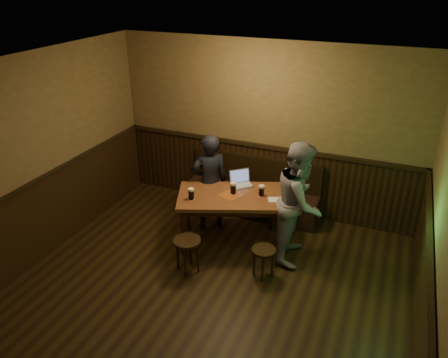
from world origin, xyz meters
The scene contains 12 objects.
room centered at (0.00, 0.22, 1.20)m, with size 5.04×6.04×2.84m.
bench centered at (-0.11, 2.75, 0.31)m, with size 2.20×0.50×0.95m.
pub_table centered at (-0.11, 1.76, 0.70)m, with size 1.71×1.35×0.81m.
stool_left centered at (-0.38, 0.90, 0.40)m, with size 0.43×0.43×0.50m.
stool_right centered at (0.60, 1.19, 0.34)m, with size 0.39×0.39×0.43m.
pint_left centered at (-0.57, 1.43, 0.89)m, with size 0.11×0.11×0.17m.
pint_mid centered at (-0.09, 1.81, 0.89)m, with size 0.11×0.11×0.18m.
pint_right centered at (0.31, 1.90, 0.89)m, with size 0.11×0.11×0.17m.
laptop centered at (-0.09, 2.13, 0.86)m, with size 0.40×0.39×0.22m.
menu centered at (0.53, 1.88, 0.81)m, with size 0.22×0.15×0.00m, color silver.
person_suit centered at (-0.57, 2.05, 0.78)m, with size 0.57×0.37×1.55m, color black.
person_grey centered at (0.88, 1.82, 0.87)m, with size 0.84×0.66×1.73m, color gray.
Camera 1 is at (1.92, -3.36, 3.74)m, focal length 35.00 mm.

